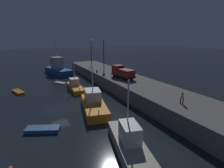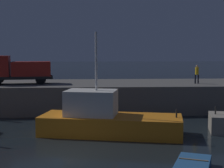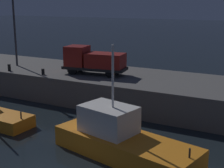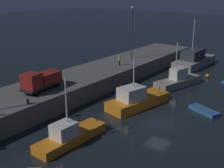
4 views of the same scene
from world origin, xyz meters
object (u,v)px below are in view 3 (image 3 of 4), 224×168
Objects in this scene: lamp_post_east at (14,20)px; bollard_central at (9,68)px; utility_truck at (93,60)px; fishing_trawler_green at (121,139)px; bollard_west at (43,72)px.

lamp_post_east is 5.08m from bollard_central.
lamp_post_east is 9.64m from utility_truck.
bollard_west is at bearing 148.86° from fishing_trawler_green.
utility_truck is 11.22× the size of bollard_west.
bollard_west is at bearing 2.90° from bollard_central.
bollard_west is (5.21, -2.23, -4.31)m from lamp_post_east.
fishing_trawler_green reaches higher than bollard_west.
utility_truck is at bearing 0.31° from lamp_post_east.
lamp_post_east reaches higher than bollard_central.
bollard_west is (-3.85, -2.28, -0.99)m from utility_truck.
bollard_central is at bearing -60.85° from lamp_post_east.
fishing_trawler_green reaches higher than utility_truck.
utility_truck is 8.14m from bollard_central.
utility_truck is at bearing 30.62° from bollard_west.
utility_truck is 4.58m from bollard_west.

